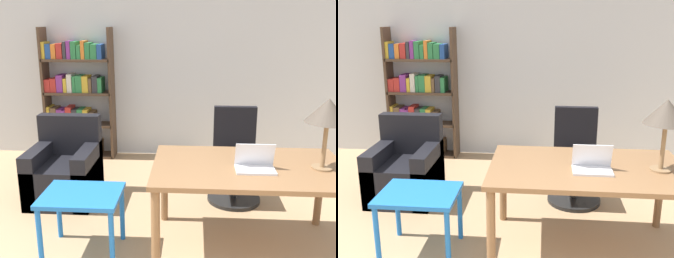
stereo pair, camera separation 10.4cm
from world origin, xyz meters
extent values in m
cube|color=silver|center=(0.00, 4.53, 1.35)|extent=(8.00, 0.06, 2.70)
cube|color=olive|center=(0.47, 2.04, 0.75)|extent=(1.62, 1.01, 0.04)
cylinder|color=olive|center=(-0.28, 1.60, 0.36)|extent=(0.07, 0.07, 0.73)
cylinder|color=olive|center=(-0.28, 2.49, 0.36)|extent=(0.07, 0.07, 0.73)
cylinder|color=olive|center=(1.22, 2.49, 0.36)|extent=(0.07, 0.07, 0.73)
cube|color=silver|center=(0.50, 1.92, 0.77)|extent=(0.32, 0.21, 0.02)
cube|color=silver|center=(0.50, 1.99, 0.88)|extent=(0.32, 0.08, 0.20)
cube|color=navy|center=(0.50, 1.99, 0.88)|extent=(0.29, 0.06, 0.17)
cylinder|color=olive|center=(1.06, 2.01, 0.77)|extent=(0.17, 0.17, 0.01)
cylinder|color=olive|center=(1.06, 2.01, 0.97)|extent=(0.04, 0.04, 0.38)
cone|color=#4C4238|center=(1.06, 2.01, 1.25)|extent=(0.35, 0.35, 0.19)
cylinder|color=black|center=(0.45, 2.97, 0.02)|extent=(0.58, 0.58, 0.04)
cylinder|color=#262626|center=(0.45, 2.97, 0.20)|extent=(0.06, 0.06, 0.33)
cube|color=black|center=(0.45, 2.97, 0.42)|extent=(0.49, 0.49, 0.10)
cube|color=black|center=(0.45, 3.18, 0.75)|extent=(0.47, 0.08, 0.56)
cube|color=blue|center=(-0.93, 1.86, 0.53)|extent=(0.65, 0.53, 0.04)
cylinder|color=blue|center=(-1.22, 1.63, 0.26)|extent=(0.04, 0.04, 0.52)
cylinder|color=blue|center=(-0.64, 1.63, 0.26)|extent=(0.04, 0.04, 0.52)
cylinder|color=blue|center=(-1.22, 2.09, 0.26)|extent=(0.04, 0.04, 0.52)
cylinder|color=blue|center=(-0.64, 2.09, 0.26)|extent=(0.04, 0.04, 0.52)
cube|color=black|center=(-1.43, 2.89, 0.22)|extent=(0.71, 0.76, 0.44)
cube|color=black|center=(-1.43, 3.18, 0.67)|extent=(0.71, 0.16, 0.46)
cube|color=black|center=(-1.70, 2.89, 0.30)|extent=(0.16, 0.76, 0.60)
cube|color=black|center=(-1.16, 2.89, 0.30)|extent=(0.16, 0.76, 0.60)
cube|color=#4C3828|center=(-2.12, 4.34, 0.93)|extent=(0.04, 0.28, 1.86)
cube|color=#4C3828|center=(-1.17, 4.34, 0.93)|extent=(0.04, 0.28, 1.86)
cube|color=#4C3828|center=(-1.65, 4.34, 0.02)|extent=(0.95, 0.28, 0.04)
cube|color=#333338|center=(-2.06, 4.34, 0.16)|extent=(0.09, 0.24, 0.24)
cube|color=silver|center=(-1.99, 4.34, 0.16)|extent=(0.04, 0.24, 0.24)
cube|color=#B72D28|center=(-1.93, 4.34, 0.15)|extent=(0.07, 0.24, 0.22)
cube|color=#7F338C|center=(-1.85, 4.34, 0.15)|extent=(0.07, 0.24, 0.22)
cube|color=#234C99|center=(-1.78, 4.34, 0.13)|extent=(0.07, 0.24, 0.19)
cube|color=#234C99|center=(-1.69, 4.34, 0.14)|extent=(0.08, 0.24, 0.20)
cube|color=#7F338C|center=(-1.61, 4.34, 0.16)|extent=(0.08, 0.24, 0.26)
cube|color=orange|center=(-1.52, 4.34, 0.16)|extent=(0.08, 0.24, 0.26)
cube|color=#333338|center=(-1.44, 4.34, 0.14)|extent=(0.07, 0.24, 0.21)
cube|color=brown|center=(-1.38, 4.34, 0.14)|extent=(0.05, 0.24, 0.21)
cube|color=#4C3828|center=(-1.65, 4.34, 0.48)|extent=(0.95, 0.28, 0.04)
cube|color=gold|center=(-2.09, 4.34, 0.63)|extent=(0.04, 0.24, 0.25)
cube|color=brown|center=(-2.01, 4.34, 0.62)|extent=(0.09, 0.24, 0.24)
cube|color=#7F338C|center=(-1.93, 4.34, 0.61)|extent=(0.07, 0.24, 0.22)
cube|color=#7F338C|center=(-1.86, 4.34, 0.60)|extent=(0.05, 0.24, 0.21)
cube|color=#B72D28|center=(-1.79, 4.34, 0.63)|extent=(0.08, 0.24, 0.25)
cube|color=#333338|center=(-1.71, 4.34, 0.61)|extent=(0.07, 0.24, 0.22)
cube|color=#2D7F47|center=(-1.63, 4.34, 0.61)|extent=(0.08, 0.24, 0.22)
cube|color=gold|center=(-1.55, 4.34, 0.61)|extent=(0.07, 0.24, 0.22)
cube|color=brown|center=(-1.47, 4.34, 0.59)|extent=(0.08, 0.24, 0.18)
cube|color=#4C3828|center=(-1.65, 4.34, 0.95)|extent=(0.95, 0.28, 0.04)
cube|color=#B72D28|center=(-2.07, 4.34, 1.06)|extent=(0.08, 0.24, 0.18)
cube|color=#B72D28|center=(-1.98, 4.34, 1.06)|extent=(0.08, 0.24, 0.20)
cube|color=#7F338C|center=(-1.89, 4.34, 1.09)|extent=(0.09, 0.24, 0.24)
cube|color=gold|center=(-1.81, 4.34, 1.06)|extent=(0.05, 0.24, 0.20)
cube|color=silver|center=(-1.75, 4.34, 1.09)|extent=(0.07, 0.24, 0.26)
cube|color=#2D7F47|center=(-1.69, 4.34, 1.08)|extent=(0.04, 0.24, 0.23)
cube|color=#2D7F47|center=(-1.62, 4.34, 1.08)|extent=(0.09, 0.24, 0.24)
cube|color=gold|center=(-1.53, 4.34, 1.08)|extent=(0.09, 0.24, 0.23)
cube|color=brown|center=(-1.46, 4.34, 1.07)|extent=(0.04, 0.24, 0.20)
cube|color=#333338|center=(-1.39, 4.34, 1.08)|extent=(0.07, 0.24, 0.23)
cube|color=#2D7F47|center=(-1.32, 4.34, 1.07)|extent=(0.06, 0.24, 0.21)
cube|color=#4C3828|center=(-1.65, 4.34, 1.41)|extent=(0.95, 0.28, 0.04)
cube|color=gold|center=(-2.08, 4.34, 1.55)|extent=(0.05, 0.24, 0.23)
cube|color=#234C99|center=(-2.02, 4.34, 1.53)|extent=(0.07, 0.24, 0.20)
cube|color=orange|center=(-1.94, 4.34, 1.53)|extent=(0.07, 0.24, 0.20)
cube|color=#B72D28|center=(-1.86, 4.34, 1.54)|extent=(0.08, 0.24, 0.21)
cube|color=#333338|center=(-1.79, 4.34, 1.55)|extent=(0.04, 0.24, 0.23)
cube|color=#7F338C|center=(-1.73, 4.34, 1.55)|extent=(0.05, 0.24, 0.24)
cube|color=#2D7F47|center=(-1.66, 4.34, 1.55)|extent=(0.07, 0.24, 0.24)
cube|color=#2D7F47|center=(-1.59, 4.34, 1.53)|extent=(0.06, 0.24, 0.19)
cube|color=orange|center=(-1.53, 4.34, 1.55)|extent=(0.05, 0.24, 0.25)
cube|color=#2D7F47|center=(-1.47, 4.34, 1.54)|extent=(0.07, 0.24, 0.22)
cube|color=#2D7F47|center=(-1.39, 4.34, 1.53)|extent=(0.09, 0.24, 0.20)
cube|color=#234C99|center=(-1.30, 4.34, 1.53)|extent=(0.06, 0.24, 0.20)
camera|label=1|loc=(-0.01, -1.10, 1.94)|focal=42.00mm
camera|label=2|loc=(0.10, -1.09, 1.94)|focal=42.00mm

